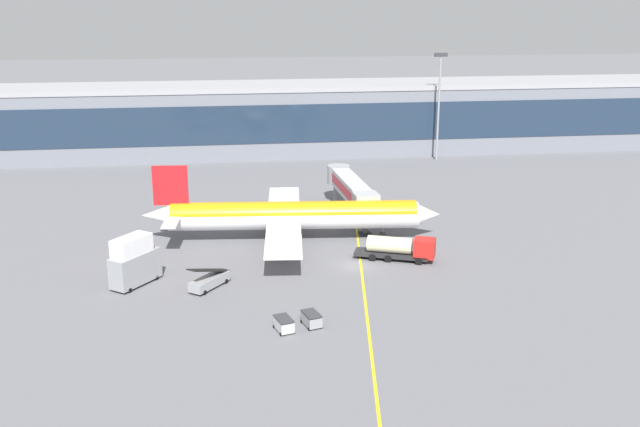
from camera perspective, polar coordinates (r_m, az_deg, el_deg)
ground_plane at (r=96.88m, az=2.85°, el=-4.08°), size 700.00×700.00×0.00m
apron_lead_in_line at (r=98.88m, az=3.17°, el=-3.65°), size 12.07×79.17×0.01m
terminal_building at (r=167.87m, az=2.23°, el=7.55°), size 199.58×17.85×15.71m
main_airliner at (r=105.64m, az=-2.20°, el=-0.14°), size 43.36×34.48×11.32m
jet_bridge at (r=117.10m, az=2.40°, el=2.04°), size 4.92×22.11×6.48m
fuel_tanker at (r=98.68m, az=6.31°, el=-2.70°), size 10.97×6.27×3.25m
catering_lift at (r=92.24m, az=-14.33°, el=-3.65°), size 6.11×6.92×6.30m
belt_loader at (r=90.23m, az=-8.64°, el=-5.18°), size 5.28×6.26×3.49m
baggage_cart_0 at (r=78.36m, az=-2.85°, el=-8.64°), size 2.23×2.97×1.48m
baggage_cart_1 at (r=79.44m, az=-0.67°, el=-8.25°), size 2.23×2.97×1.48m
apron_light_mast_0 at (r=159.61m, az=9.30°, el=8.90°), size 2.80×0.50×22.94m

